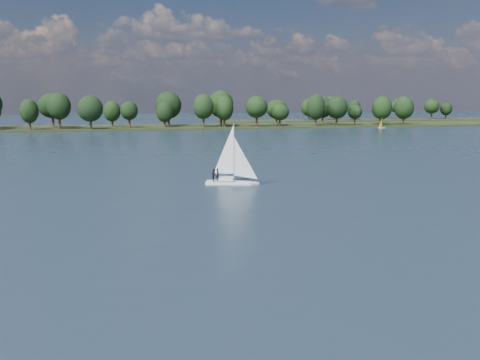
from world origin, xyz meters
The scene contains 6 objects.
ground centered at (0.00, 100.00, 0.00)m, with size 700.00×700.00×0.00m, color #233342.
far_shore centered at (0.00, 212.00, 0.00)m, with size 660.00×40.00×1.50m, color black.
far_shore_back centered at (160.00, 260.00, 0.00)m, with size 220.00×30.00×1.40m, color black.
sailboat centered at (6.19, 54.96, 2.53)m, with size 7.15×4.02×9.08m.
dinghy_orange centered at (104.21, 186.85, 1.09)m, with size 3.00×1.48×4.61m.
treeline centered at (-7.30, 208.35, 8.06)m, with size 562.09×73.83×17.70m.
Camera 1 is at (-11.16, -18.11, 11.94)m, focal length 40.00 mm.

